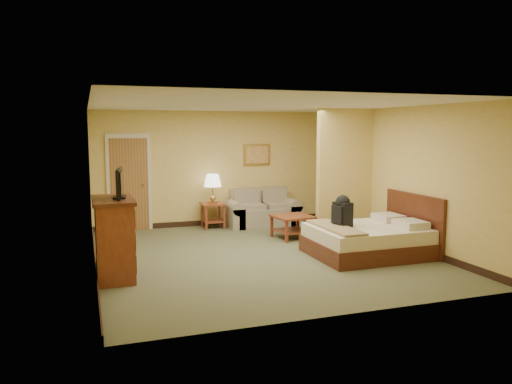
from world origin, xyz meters
name	(u,v)px	position (x,y,z in m)	size (l,w,h in m)	color
floor	(260,255)	(0.00, 0.00, 0.00)	(6.00, 6.00, 0.00)	#555939
ceiling	(260,105)	(0.00, 0.00, 2.60)	(6.00, 6.00, 0.00)	white
back_wall	(216,169)	(0.00, 3.00, 1.30)	(5.50, 0.02, 2.60)	#D2B559
left_wall	(92,187)	(-2.75, 0.00, 1.30)	(0.02, 6.00, 2.60)	#D2B559
right_wall	(397,176)	(2.75, 0.00, 1.30)	(0.02, 6.00, 2.60)	#D2B559
partition	(345,173)	(2.15, 0.93, 1.30)	(1.20, 0.15, 2.60)	#D2B559
door	(129,183)	(-1.95, 2.96, 1.03)	(0.94, 0.16, 2.10)	beige
baseboard	(217,222)	(0.00, 2.99, 0.06)	(5.50, 0.02, 0.12)	black
loveseat	(263,214)	(0.97, 2.57, 0.27)	(1.65, 0.77, 0.84)	gray
side_table	(213,212)	(-0.18, 2.65, 0.37)	(0.50, 0.50, 0.56)	maroon
table_lamp	(213,181)	(-0.18, 2.65, 1.05)	(0.39, 0.39, 0.65)	#BA8C44
coffee_table	(292,222)	(1.08, 1.09, 0.33)	(0.80, 0.80, 0.46)	maroon
wall_picture	(257,155)	(0.97, 2.97, 1.60)	(0.65, 0.04, 0.50)	#B78E3F
dresser	(114,238)	(-2.48, -0.55, 0.60)	(0.58, 1.11, 1.19)	maroon
tv	(119,184)	(-2.38, -0.55, 1.39)	(0.21, 0.71, 0.43)	black
bed	(370,239)	(1.82, -0.62, 0.29)	(1.94, 1.62, 1.05)	#441C0F
backpack	(343,210)	(1.35, -0.47, 0.80)	(0.28, 0.36, 0.55)	black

